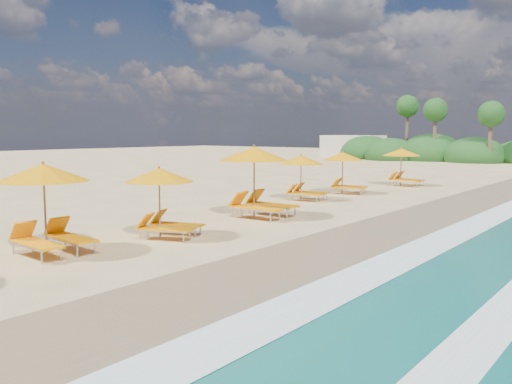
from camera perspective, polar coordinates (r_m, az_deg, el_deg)
name	(u,v)px	position (r m, az deg, el deg)	size (l,w,h in m)	color
ground	(256,228)	(17.37, 0.00, -3.94)	(160.00, 160.00, 0.00)	#D8BC7F
wet_sand	(367,244)	(15.26, 11.91, -5.51)	(4.00, 160.00, 0.01)	#867350
surf_foam	(466,257)	(14.29, 21.71, -6.55)	(4.00, 160.00, 0.01)	white
station_2	(48,202)	(14.59, -21.56, -1.03)	(2.68, 2.50, 2.40)	olive
station_3	(165,198)	(15.95, -9.86, -0.61)	(2.76, 2.72, 2.14)	olive
station_4	(259,177)	(19.53, 0.28, 1.67)	(2.93, 2.71, 2.68)	olive
station_5	(304,174)	(24.61, 5.23, 1.91)	(2.54, 2.42, 2.14)	olive
station_6	(346,170)	(27.59, 9.66, 2.39)	(2.76, 2.68, 2.19)	olive
station_7	(404,164)	(32.33, 15.68, 2.90)	(2.49, 2.31, 2.27)	olive
treeline	(439,152)	(62.42, 19.20, 4.11)	(25.80, 8.80, 9.74)	#163D14
beach_building	(353,146)	(69.54, 10.45, 4.90)	(7.00, 5.00, 2.80)	beige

